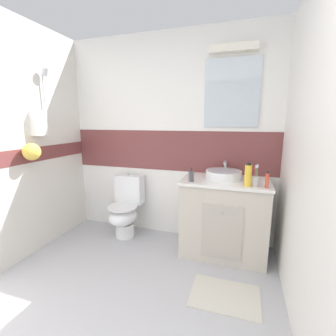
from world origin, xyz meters
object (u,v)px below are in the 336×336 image
object	(u,v)px
soap_dispenser	(191,176)
shampoo_bottle_tall	(248,175)
toothpaste_tube_upright	(267,180)
sink_basin	(223,174)
toilet	(126,208)
toothbrush_cup	(256,181)

from	to	relation	value
soap_dispenser	shampoo_bottle_tall	size ratio (longest dim) A/B	0.68
soap_dispenser	toothpaste_tube_upright	bearing A→B (deg)	-1.38
sink_basin	soap_dispenser	bearing A→B (deg)	-142.06
sink_basin	soap_dispenser	xyz separation A→B (m)	(-0.31, -0.24, 0.01)
toilet	toothpaste_tube_upright	world-z (taller)	toothpaste_tube_upright
toothbrush_cup	soap_dispenser	world-z (taller)	toothbrush_cup
sink_basin	toilet	bearing A→B (deg)	-179.69
shampoo_bottle_tall	toothbrush_cup	bearing A→B (deg)	0.24
sink_basin	toilet	world-z (taller)	sink_basin
sink_basin	toilet	size ratio (longest dim) A/B	0.54
sink_basin	soap_dispenser	size ratio (longest dim) A/B	2.80
toothbrush_cup	toothpaste_tube_upright	xyz separation A→B (m)	(0.09, -0.02, 0.02)
toilet	toothbrush_cup	size ratio (longest dim) A/B	3.69
toothbrush_cup	soap_dispenser	bearing A→B (deg)	-179.75
soap_dispenser	toilet	bearing A→B (deg)	165.51
toothbrush_cup	toothpaste_tube_upright	size ratio (longest dim) A/B	1.32
toilet	soap_dispenser	size ratio (longest dim) A/B	5.18
toilet	toothpaste_tube_upright	xyz separation A→B (m)	(1.62, -0.25, 0.56)
toothbrush_cup	toilet	bearing A→B (deg)	171.47
sink_basin	toothbrush_cup	bearing A→B (deg)	-36.02
toothbrush_cup	toothpaste_tube_upright	distance (m)	0.10
toothpaste_tube_upright	toilet	bearing A→B (deg)	171.25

